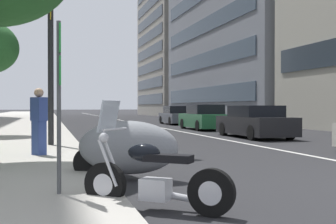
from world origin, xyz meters
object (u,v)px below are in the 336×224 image
Objects in this scene: car_mid_block_traffic at (255,123)px; car_far_down_avenue at (176,116)px; motorcycle_mid_row at (127,148)px; pedestrian_on_plaza at (39,121)px; parking_sign_by_curb at (59,86)px; car_approaching_light at (204,118)px; motorcycle_under_tarp at (153,178)px.

car_far_down_avenue reaches higher than car_mid_block_traffic.
pedestrian_on_plaza is (3.45, 1.64, 0.40)m from motorcycle_mid_row.
parking_sign_by_curb is at bearing 142.88° from car_mid_block_traffic.
car_approaching_light is at bearing 20.47° from pedestrian_on_plaza.
car_approaching_light reaches higher than car_mid_block_traffic.
motorcycle_under_tarp is at bearing 158.23° from car_approaching_light.
parking_sign_by_curb reaches higher than car_far_down_avenue.
car_approaching_light is (18.77, -7.61, 0.25)m from motorcycle_under_tarp.
car_mid_block_traffic is at bearing 178.71° from car_far_down_avenue.
parking_sign_by_curb is (-18.06, 8.78, 0.98)m from car_approaching_light.
motorcycle_under_tarp is at bearing 164.26° from car_far_down_avenue.
car_mid_block_traffic is at bearing -0.23° from pedestrian_on_plaza.
parking_sign_by_curb reaches higher than car_approaching_light.
car_mid_block_traffic is 6.79m from car_approaching_light.
car_mid_block_traffic is 14.58m from car_far_down_avenue.
car_far_down_avenue is (24.08, -8.10, 0.05)m from motorcycle_mid_row.
motorcycle_mid_row is 17.95m from car_approaching_light.
motorcycle_mid_row is at bearing -98.58° from pedestrian_on_plaza.
parking_sign_by_curb is (-1.76, 1.26, 1.06)m from motorcycle_mid_row.
car_approaching_light is 2.63× the size of pedestrian_on_plaza.
car_mid_block_traffic is at bearing -37.59° from parking_sign_by_curb.
pedestrian_on_plaza reaches higher than car_far_down_avenue.
car_approaching_light is at bearing -73.90° from motorcycle_under_tarp.
car_far_down_avenue is 1.86× the size of parking_sign_by_curb.
car_far_down_avenue is at bearing -68.97° from motorcycle_under_tarp.
motorcycle_mid_row is at bearing 142.54° from car_mid_block_traffic.
motorcycle_mid_row is at bearing 155.54° from car_approaching_light.
parking_sign_by_curb is at bearing 154.37° from car_approaching_light.
pedestrian_on_plaza is (5.91, 1.55, 0.57)m from motorcycle_under_tarp.
pedestrian_on_plaza is (-20.64, 9.74, 0.35)m from car_far_down_avenue.
parking_sign_by_curb is 5.26m from pedestrian_on_plaza.
car_mid_block_traffic is 1.04× the size of car_approaching_light.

